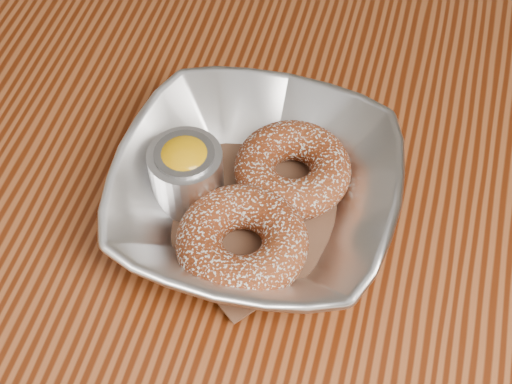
% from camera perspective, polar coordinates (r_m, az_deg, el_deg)
% --- Properties ---
extents(table, '(1.20, 0.80, 0.75)m').
position_cam_1_polar(table, '(0.74, -3.81, -2.57)').
color(table, brown).
rests_on(table, ground_plane).
extents(serving_bowl, '(0.22, 0.22, 0.05)m').
position_cam_1_polar(serving_bowl, '(0.60, 0.00, -0.18)').
color(serving_bowl, silver).
rests_on(serving_bowl, table).
extents(parchment, '(0.20, 0.20, 0.00)m').
position_cam_1_polar(parchment, '(0.62, 0.00, -1.15)').
color(parchment, brown).
rests_on(parchment, table).
extents(donut_back, '(0.09, 0.09, 0.03)m').
position_cam_1_polar(donut_back, '(0.62, 2.68, 1.67)').
color(donut_back, maroon).
rests_on(donut_back, parchment).
extents(donut_front, '(0.13, 0.13, 0.03)m').
position_cam_1_polar(donut_front, '(0.58, -1.01, -3.65)').
color(donut_front, maroon).
rests_on(donut_front, parchment).
extents(ramekin, '(0.06, 0.06, 0.06)m').
position_cam_1_polar(ramekin, '(0.60, -5.09, 1.47)').
color(ramekin, silver).
rests_on(ramekin, table).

